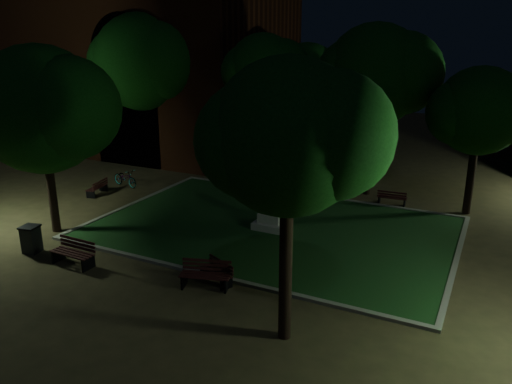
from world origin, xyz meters
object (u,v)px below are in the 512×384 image
bench_near_right (206,275)px  bench_far_side (392,198)px  monument (272,208)px  bench_west_near (74,253)px  trash_bin (31,239)px  bicycle (125,178)px  bench_near_left (217,272)px  bench_left_side (98,188)px

bench_near_right → bench_far_side: bearing=54.2°
monument → bench_near_right: monument is taller
monument → bench_far_side: bearing=54.2°
bench_west_near → trash_bin: size_ratio=1.62×
bench_west_near → bicycle: 10.03m
bench_near_left → trash_bin: bearing=-147.1°
bench_near_left → bench_far_side: size_ratio=1.02×
bench_far_side → monument: bearing=50.7°
bench_west_near → bench_left_side: (-5.30, 6.82, -0.08)m
monument → bench_near_left: monument is taller
bicycle → bench_near_left: bearing=-114.0°
bench_left_side → bench_far_side: (14.38, 5.25, -0.01)m
bench_near_left → bench_west_near: 5.58m
bench_left_side → bicycle: size_ratio=0.81×
bench_left_side → trash_bin: size_ratio=1.41×
bench_left_side → bench_far_side: bearing=97.2°
monument → bench_near_left: 5.37m
bench_far_side → bench_near_left: bearing=68.0°
bench_near_left → bicycle: size_ratio=0.78×
bench_near_left → bench_near_right: (-0.16, -0.49, 0.08)m
monument → bench_left_side: monument is taller
bench_west_near → trash_bin: bearing=179.1°
bench_near_right → bench_west_near: 5.34m
bicycle → bench_near_right: bearing=-116.1°
bench_near_right → bench_left_side: bench_near_right is taller
monument → trash_bin: bearing=-139.1°
bench_far_side → bench_west_near: bearing=49.5°
bicycle → monument: bearing=-90.5°
bench_west_near → bicycle: (-5.01, 8.69, 0.04)m
bench_near_left → bench_near_right: size_ratio=0.82×
monument → bench_near_left: bearing=-86.0°
monument → trash_bin: (-7.40, -6.42, -0.40)m
bench_near_right → bicycle: size_ratio=0.95×
bench_left_side → trash_bin: 7.36m
bench_west_near → bench_near_right: bearing=8.6°
bench_west_near → bench_far_side: bench_west_near is taller
trash_bin → bench_west_near: bearing=-2.1°
bench_near_left → trash_bin: trash_bin is taller
monument → bench_far_side: (4.01, 5.57, -0.59)m
bench_far_side → bench_near_right: bearing=68.0°
bench_near_left → bench_far_side: (3.64, 10.89, 0.00)m
bench_near_right → trash_bin: size_ratio=1.64×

